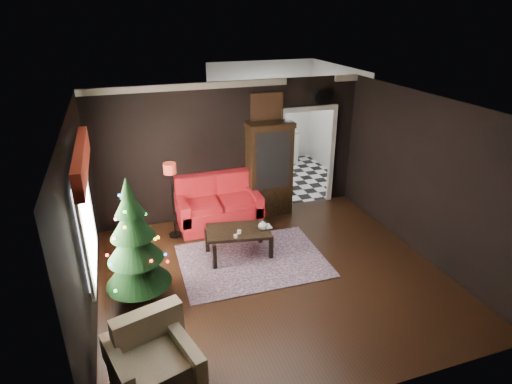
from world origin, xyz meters
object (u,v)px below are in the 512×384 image
object	(u,v)px
coffee_table	(239,242)
floor_lamp	(173,201)
loveseat	(219,202)
teapot	(263,226)
christmas_tree	(134,241)
wall_clock	(321,97)
curio_cabinet	(269,171)
kitchen_table	(274,171)
armchair	(153,361)

from	to	relation	value
coffee_table	floor_lamp	bearing A→B (deg)	138.09
loveseat	teapot	world-z (taller)	loveseat
loveseat	christmas_tree	bearing A→B (deg)	-130.49
floor_lamp	wall_clock	bearing A→B (deg)	12.70
curio_cabinet	coffee_table	world-z (taller)	curio_cabinet
floor_lamp	kitchen_table	bearing A→B (deg)	35.96
christmas_tree	armchair	world-z (taller)	christmas_tree
coffee_table	kitchen_table	xyz separation A→B (m)	(1.75, 2.88, 0.11)
coffee_table	loveseat	bearing A→B (deg)	92.14
floor_lamp	coffee_table	bearing A→B (deg)	-41.91
christmas_tree	coffee_table	xyz separation A→B (m)	(1.76, 0.78, -0.79)
armchair	wall_clock	world-z (taller)	wall_clock
loveseat	teapot	size ratio (longest dim) A/B	9.95
teapot	curio_cabinet	bearing A→B (deg)	66.17
teapot	wall_clock	distance (m)	3.16
christmas_tree	kitchen_table	xyz separation A→B (m)	(3.52, 3.66, -0.68)
teapot	kitchen_table	distance (m)	3.32
christmas_tree	armchair	size ratio (longest dim) A/B	2.03
christmas_tree	kitchen_table	world-z (taller)	christmas_tree
curio_cabinet	wall_clock	xyz separation A→B (m)	(1.20, 0.18, 1.43)
coffee_table	wall_clock	bearing A→B (deg)	35.33
teapot	wall_clock	bearing A→B (deg)	42.99
coffee_table	armchair	bearing A→B (deg)	-124.58
kitchen_table	christmas_tree	bearing A→B (deg)	-133.85
kitchen_table	teapot	bearing A→B (deg)	-114.12
coffee_table	kitchen_table	world-z (taller)	kitchen_table
teapot	kitchen_table	bearing A→B (deg)	65.88
armchair	christmas_tree	bearing A→B (deg)	74.65
coffee_table	teapot	world-z (taller)	teapot
curio_cabinet	teapot	distance (m)	1.78
christmas_tree	coffee_table	size ratio (longest dim) A/B	1.64
teapot	floor_lamp	bearing A→B (deg)	143.42
christmas_tree	coffee_table	bearing A→B (deg)	23.82
armchair	teapot	distance (m)	3.20
coffee_table	curio_cabinet	bearing A→B (deg)	52.78
christmas_tree	teapot	xyz separation A→B (m)	(2.16, 0.64, -0.46)
coffee_table	teapot	bearing A→B (deg)	-19.59
loveseat	kitchen_table	bearing A→B (deg)	42.51
curio_cabinet	teapot	world-z (taller)	curio_cabinet
loveseat	wall_clock	size ratio (longest dim) A/B	5.31
floor_lamp	teapot	distance (m)	1.75
kitchen_table	loveseat	bearing A→B (deg)	-137.49
wall_clock	kitchen_table	world-z (taller)	wall_clock
loveseat	kitchen_table	xyz separation A→B (m)	(1.80, 1.65, -0.12)
wall_clock	armchair	bearing A→B (deg)	-134.21
floor_lamp	wall_clock	size ratio (longest dim) A/B	4.55
curio_cabinet	teapot	xyz separation A→B (m)	(-0.70, -1.60, -0.36)
armchair	floor_lamp	bearing A→B (deg)	61.51
curio_cabinet	armchair	size ratio (longest dim) A/B	2.12
coffee_table	teapot	xyz separation A→B (m)	(0.40, -0.14, 0.33)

